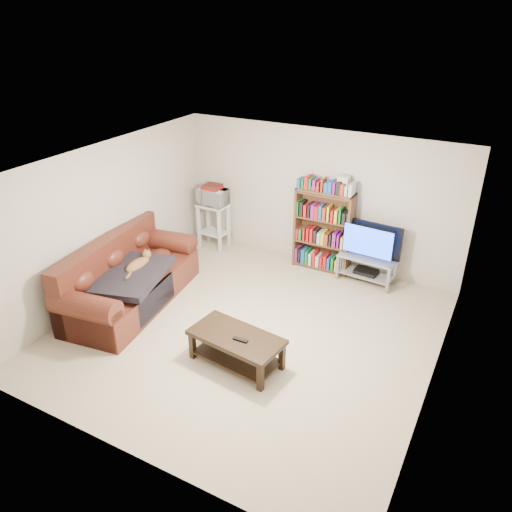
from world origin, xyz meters
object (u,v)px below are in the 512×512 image
Objects in this scene: sofa at (127,282)px; coffee_table at (236,344)px; bookshelf at (323,229)px; tv_stand at (367,265)px.

coffee_table is (2.25, -0.50, -0.05)m from sofa.
tv_stand is at bearing -7.41° from bookshelf.
tv_stand reaches higher than coffee_table.
sofa is 3.36m from bookshelf.
bookshelf is (2.24, 2.48, 0.38)m from sofa.
coffee_table is 2.99m from tv_stand.
sofa is 2.66× the size of tv_stand.
sofa is at bearing -131.93° from bookshelf.
sofa is at bearing -138.40° from tv_stand.
tv_stand is 0.95m from bookshelf.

